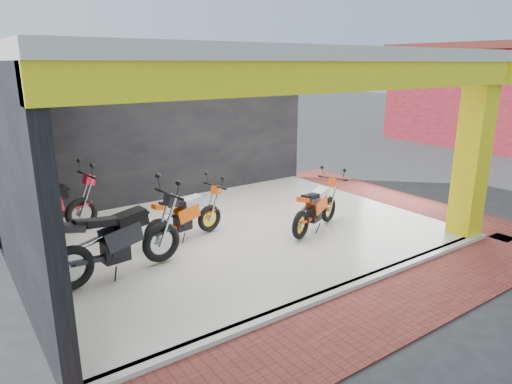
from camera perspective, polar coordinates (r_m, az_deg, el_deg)
ground at (r=8.14m, az=5.67°, el=-9.55°), size 80.00×80.00×0.00m
showroom_floor at (r=9.59m, az=-2.17°, el=-5.12°), size 8.00×6.00×0.10m
showroom_ceiling at (r=8.96m, az=-2.41°, el=16.60°), size 8.40×6.40×0.20m
back_wall at (r=11.81m, az=-10.58°, el=7.15°), size 8.20×0.20×3.50m
left_wall at (r=7.75m, az=-28.60°, el=0.99°), size 0.20×6.20×3.50m
corner_column at (r=10.00m, az=25.48°, el=4.34°), size 0.50×0.50×3.50m
header_beam_front at (r=6.64m, az=12.28°, el=13.96°), size 8.40×0.30×0.40m
header_beam_right at (r=11.63m, az=14.95°, el=14.44°), size 0.30×6.40×0.40m
floor_kerb at (r=7.46m, az=10.91°, el=-11.83°), size 8.00×0.20×0.10m
paver_front at (r=7.04m, az=15.59°, el=-14.29°), size 9.00×1.40×0.03m
paver_right at (r=12.73m, az=16.24°, el=-0.61°), size 1.40×7.00×0.03m
moto_hero at (r=10.00m, az=9.09°, el=-0.61°), size 2.03×1.32×1.17m
moto_row_a at (r=9.34m, az=-5.88°, el=-1.69°), size 1.98×0.98×1.16m
moto_row_b at (r=7.99m, az=-11.90°, el=-3.86°), size 2.47×1.14×1.46m
moto_row_d at (r=10.03m, az=-21.15°, el=-0.75°), size 2.38×1.16×1.40m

